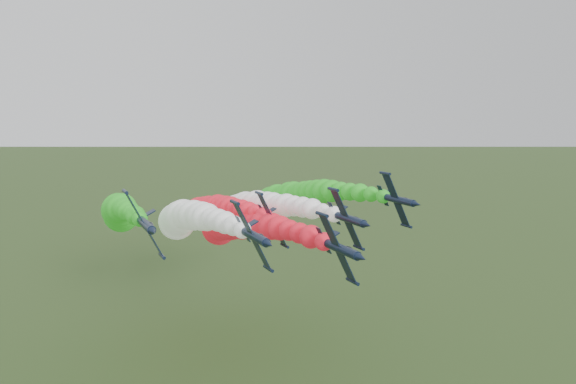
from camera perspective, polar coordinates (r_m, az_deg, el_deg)
name	(u,v)px	position (r m, az deg, el deg)	size (l,w,h in m)	color
jet_lead	(233,225)	(123.88, -5.64, -3.39)	(14.52, 84.32, 20.95)	black
jet_inner_left	(183,219)	(128.69, -10.64, -2.66)	(14.77, 84.56, 21.19)	black
jet_inner_right	(247,209)	(137.17, -4.24, -1.75)	(14.15, 83.94, 20.58)	black
jet_outer_left	(120,212)	(134.98, -16.65, -1.95)	(14.16, 83.95, 20.59)	black
jet_outer_right	(286,198)	(146.39, -0.19, -0.58)	(14.08, 83.87, 20.50)	black
jet_trail	(206,210)	(146.83, -8.34, -1.87)	(14.23, 84.02, 20.66)	black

